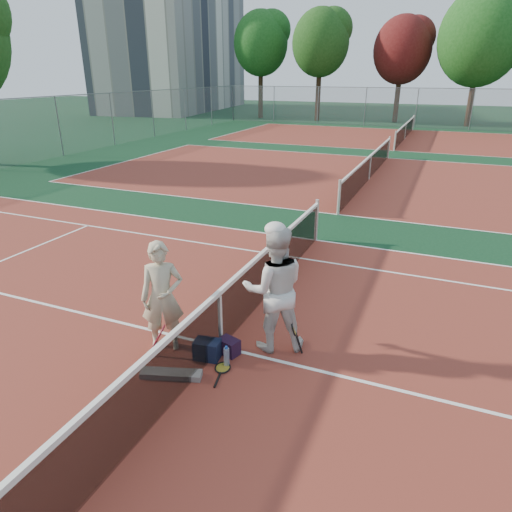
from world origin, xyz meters
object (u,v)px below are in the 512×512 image
at_px(water_bottle, 227,357).
at_px(racket_black_held, 294,337).
at_px(sports_bag_navy, 207,349).
at_px(sports_bag_purple, 229,347).
at_px(player_a, 162,297).
at_px(net_main, 220,320).
at_px(player_b, 274,289).
at_px(apartment_block, 175,41).
at_px(racket_spare, 223,368).
at_px(racket_red, 162,341).

bearing_deg(water_bottle, racket_black_held, 41.54).
relative_size(sports_bag_navy, sports_bag_purple, 1.23).
bearing_deg(player_a, net_main, -8.17).
bearing_deg(net_main, player_b, 26.37).
relative_size(apartment_block, water_bottle, 73.33).
distance_m(sports_bag_navy, water_bottle, 0.37).
distance_m(apartment_block, water_bottle, 53.17).
xyz_separation_m(racket_spare, sports_bag_navy, (-0.34, 0.15, 0.14)).
height_order(racket_red, sports_bag_navy, racket_red).
bearing_deg(player_a, player_b, -5.99).
distance_m(player_b, racket_spare, 1.41).
bearing_deg(water_bottle, player_b, 59.81).
xyz_separation_m(racket_black_held, sports_bag_navy, (-1.18, -0.66, -0.14)).
distance_m(apartment_block, sports_bag_navy, 52.93).
xyz_separation_m(racket_red, sports_bag_purple, (0.92, 0.46, -0.14)).
relative_size(player_b, water_bottle, 6.77).
bearing_deg(water_bottle, apartment_block, 122.51).
relative_size(player_b, sports_bag_purple, 6.38).
xyz_separation_m(player_b, water_bottle, (-0.46, -0.78, -0.87)).
distance_m(net_main, sports_bag_navy, 0.50).
height_order(net_main, water_bottle, net_main).
bearing_deg(sports_bag_purple, net_main, 150.74).
distance_m(player_a, racket_spare, 1.42).
bearing_deg(net_main, water_bottle, -53.46).
height_order(player_b, racket_spare, player_b).
relative_size(net_main, water_bottle, 36.60).
bearing_deg(racket_black_held, water_bottle, 28.29).
relative_size(racket_red, sports_bag_navy, 1.39).
bearing_deg(racket_red, apartment_block, 101.51).
bearing_deg(sports_bag_navy, player_b, 41.39).
distance_m(net_main, player_a, 0.96).
bearing_deg(sports_bag_purple, sports_bag_navy, -137.33).
bearing_deg(sports_bag_purple, apartment_block, 122.59).
bearing_deg(racket_red, racket_spare, -15.77).
distance_m(racket_spare, sports_bag_purple, 0.41).
bearing_deg(racket_black_held, player_b, -23.16).
xyz_separation_m(apartment_block, sports_bag_navy, (27.94, -44.35, -7.35)).
height_order(racket_black_held, racket_spare, racket_black_held).
bearing_deg(net_main, racket_red, -141.91).
distance_m(player_a, water_bottle, 1.35).
relative_size(racket_spare, water_bottle, 2.00).
relative_size(player_b, racket_spare, 3.39).
xyz_separation_m(player_a, sports_bag_navy, (0.76, -0.02, -0.74)).
relative_size(net_main, racket_spare, 18.30).
relative_size(apartment_block, racket_black_held, 37.81).
xyz_separation_m(racket_spare, sports_bag_purple, (-0.08, 0.39, 0.11)).
bearing_deg(racket_spare, apartment_block, 20.03).
relative_size(net_main, sports_bag_navy, 28.11).
distance_m(racket_black_held, racket_spare, 1.20).
relative_size(racket_black_held, racket_spare, 0.97).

